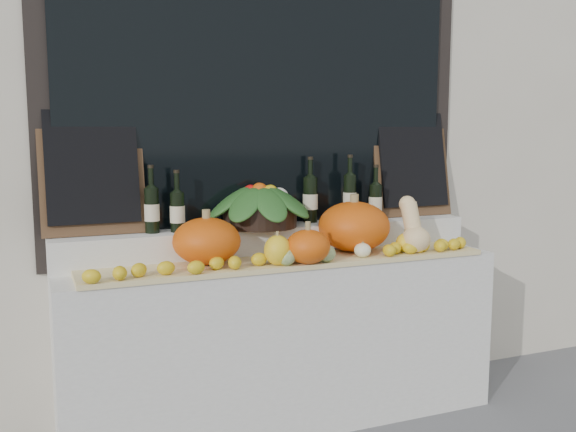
{
  "coord_description": "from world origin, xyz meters",
  "views": [
    {
      "loc": [
        -1.22,
        -1.53,
        1.56
      ],
      "look_at": [
        0.0,
        1.45,
        1.12
      ],
      "focal_mm": 40.0,
      "sensor_mm": 36.0,
      "label": 1
    }
  ],
  "objects_px": {
    "pumpkin_left": "(207,241)",
    "butternut_squash": "(413,229)",
    "pumpkin_right": "(354,226)",
    "wine_bottle_tall": "(310,199)",
    "produce_bowl": "(260,205)"
  },
  "relations": [
    {
      "from": "wine_bottle_tall",
      "to": "pumpkin_right",
      "type": "bearing_deg",
      "value": -56.3
    },
    {
      "from": "pumpkin_left",
      "to": "produce_bowl",
      "type": "relative_size",
      "value": 0.55
    },
    {
      "from": "pumpkin_left",
      "to": "butternut_squash",
      "type": "relative_size",
      "value": 1.13
    },
    {
      "from": "pumpkin_left",
      "to": "butternut_squash",
      "type": "xyz_separation_m",
      "value": [
        1.11,
        -0.11,
        0.01
      ]
    },
    {
      "from": "pumpkin_left",
      "to": "wine_bottle_tall",
      "type": "bearing_deg",
      "value": 20.95
    },
    {
      "from": "pumpkin_right",
      "to": "pumpkin_left",
      "type": "bearing_deg",
      "value": -178.31
    },
    {
      "from": "pumpkin_left",
      "to": "pumpkin_right",
      "type": "height_order",
      "value": "pumpkin_right"
    },
    {
      "from": "pumpkin_left",
      "to": "wine_bottle_tall",
      "type": "distance_m",
      "value": 0.73
    },
    {
      "from": "butternut_squash",
      "to": "wine_bottle_tall",
      "type": "distance_m",
      "value": 0.59
    },
    {
      "from": "pumpkin_right",
      "to": "butternut_squash",
      "type": "distance_m",
      "value": 0.32
    },
    {
      "from": "wine_bottle_tall",
      "to": "produce_bowl",
      "type": "bearing_deg",
      "value": -171.12
    },
    {
      "from": "butternut_squash",
      "to": "produce_bowl",
      "type": "distance_m",
      "value": 0.83
    },
    {
      "from": "pumpkin_left",
      "to": "butternut_squash",
      "type": "height_order",
      "value": "butternut_squash"
    },
    {
      "from": "pumpkin_right",
      "to": "butternut_squash",
      "type": "height_order",
      "value": "butternut_squash"
    },
    {
      "from": "produce_bowl",
      "to": "wine_bottle_tall",
      "type": "xyz_separation_m",
      "value": [
        0.32,
        0.05,
        0.01
      ]
    }
  ]
}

